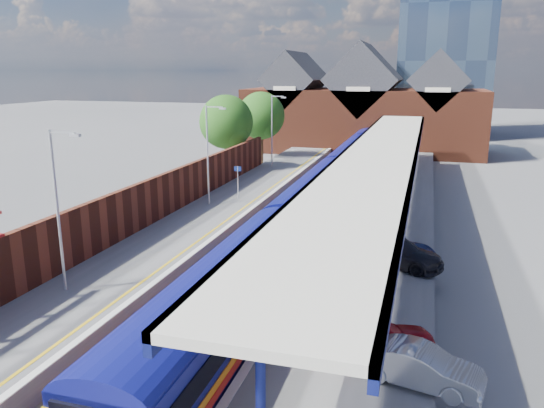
{
  "coord_description": "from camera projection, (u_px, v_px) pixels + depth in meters",
  "views": [
    {
      "loc": [
        8.25,
        -12.13,
        10.32
      ],
      "look_at": [
        -0.38,
        17.21,
        2.6
      ],
      "focal_mm": 35.0,
      "sensor_mm": 36.0,
      "label": 1
    }
  ],
  "objects": [
    {
      "name": "brick_wall",
      "position": [
        124.0,
        212.0,
        30.27
      ],
      "size": [
        0.35,
        50.0,
        3.86
      ],
      "color": "#5A2617",
      "rests_on": "left_platform"
    },
    {
      "name": "canopy",
      "position": [
        381.0,
        153.0,
        33.7
      ],
      "size": [
        4.5,
        52.0,
        4.48
      ],
      "color": "#0E1453",
      "rests_on": "right_platform"
    },
    {
      "name": "yellow_line",
      "position": [
        235.0,
        214.0,
        35.44
      ],
      "size": [
        0.14,
        76.0,
        0.01
      ],
      "primitive_type": "cube",
      "color": "yellow",
      "rests_on": "left_platform"
    },
    {
      "name": "parked_car_blue",
      "position": [
        393.0,
        247.0,
        26.85
      ],
      "size": [
        4.83,
        3.39,
        1.22
      ],
      "primitive_type": "imported",
      "rotation": [
        0.0,
        0.0,
        1.23
      ],
      "color": "navy",
      "rests_on": "right_platform"
    },
    {
      "name": "right_platform",
      "position": [
        383.0,
        233.0,
        32.9
      ],
      "size": [
        6.0,
        76.0,
        1.0
      ],
      "primitive_type": "cube",
      "color": "#565659",
      "rests_on": "ground"
    },
    {
      "name": "lamp_post_b",
      "position": [
        59.0,
        202.0,
        22.16
      ],
      "size": [
        1.48,
        0.18,
        7.0
      ],
      "color": "#A5A8AA",
      "rests_on": "left_platform"
    },
    {
      "name": "ballast_bed",
      "position": [
        289.0,
        232.0,
        34.66
      ],
      "size": [
        6.0,
        76.0,
        0.06
      ],
      "primitive_type": "cube",
      "color": "#473D33",
      "rests_on": "ground"
    },
    {
      "name": "ground",
      "position": [
        320.0,
        199.0,
        43.97
      ],
      "size": [
        240.0,
        240.0,
        0.0
      ],
      "primitive_type": "plane",
      "color": "#5B5B5E",
      "rests_on": "ground"
    },
    {
      "name": "lamp_post_c",
      "position": [
        209.0,
        149.0,
        37.04
      ],
      "size": [
        1.48,
        0.18,
        7.0
      ],
      "color": "#A5A8AA",
      "rests_on": "left_platform"
    },
    {
      "name": "left_platform",
      "position": [
        211.0,
        219.0,
        36.05
      ],
      "size": [
        5.0,
        76.0,
        1.0
      ],
      "primitive_type": "cube",
      "color": "#565659",
      "rests_on": "ground"
    },
    {
      "name": "tree_near",
      "position": [
        227.0,
        124.0,
        50.98
      ],
      "size": [
        5.2,
        5.2,
        8.1
      ],
      "color": "#382314",
      "rests_on": "ground"
    },
    {
      "name": "glass_tower",
      "position": [
        449.0,
        5.0,
        82.81
      ],
      "size": [
        14.2,
        14.2,
        40.3
      ],
      "color": "#445976",
      "rests_on": "ground"
    },
    {
      "name": "parked_car_silver",
      "position": [
        420.0,
        366.0,
        16.05
      ],
      "size": [
        3.96,
        2.09,
        1.24
      ],
      "primitive_type": "imported",
      "rotation": [
        0.0,
        0.0,
        1.36
      ],
      "color": "#A9AAAE",
      "rests_on": "right_platform"
    },
    {
      "name": "rails",
      "position": [
        290.0,
        231.0,
        34.64
      ],
      "size": [
        4.51,
        76.0,
        0.14
      ],
      "color": "slate",
      "rests_on": "ground"
    },
    {
      "name": "coping_left",
      "position": [
        244.0,
        214.0,
        35.28
      ],
      "size": [
        0.3,
        76.0,
        0.05
      ],
      "primitive_type": "cube",
      "color": "silver",
      "rests_on": "left_platform"
    },
    {
      "name": "tree_far",
      "position": [
        262.0,
        117.0,
        58.15
      ],
      "size": [
        5.2,
        5.2,
        8.1
      ],
      "color": "#382314",
      "rests_on": "ground"
    },
    {
      "name": "coping_right",
      "position": [
        338.0,
        222.0,
        33.55
      ],
      "size": [
        0.3,
        76.0,
        0.05
      ],
      "primitive_type": "cube",
      "color": "silver",
      "rests_on": "right_platform"
    },
    {
      "name": "parked_car_dark",
      "position": [
        395.0,
        251.0,
        26.02
      ],
      "size": [
        5.19,
        3.53,
        1.39
      ],
      "primitive_type": "imported",
      "rotation": [
        0.0,
        0.0,
        1.21
      ],
      "color": "black",
      "rests_on": "right_platform"
    },
    {
      "name": "station_building",
      "position": [
        363.0,
        109.0,
        68.68
      ],
      "size": [
        30.0,
        12.12,
        13.78
      ],
      "color": "#5A2617",
      "rests_on": "ground"
    },
    {
      "name": "train",
      "position": [
        337.0,
        176.0,
        42.56
      ],
      "size": [
        2.87,
        65.9,
        3.45
      ],
      "color": "#0D1060",
      "rests_on": "ground"
    },
    {
      "name": "lamp_post_d",
      "position": [
        273.0,
        126.0,
        51.93
      ],
      "size": [
        1.48,
        0.18,
        7.0
      ],
      "color": "#A5A8AA",
      "rests_on": "left_platform"
    },
    {
      "name": "parked_car_red",
      "position": [
        375.0,
        337.0,
        17.65
      ],
      "size": [
        4.36,
        3.0,
        1.38
      ],
      "primitive_type": "imported",
      "rotation": [
        0.0,
        0.0,
        1.95
      ],
      "color": "maroon",
      "rests_on": "right_platform"
    },
    {
      "name": "platform_sign",
      "position": [
        238.0,
        177.0,
        39.1
      ],
      "size": [
        0.55,
        0.08,
        2.5
      ],
      "color": "#A5A8AA",
      "rests_on": "left_platform"
    }
  ]
}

